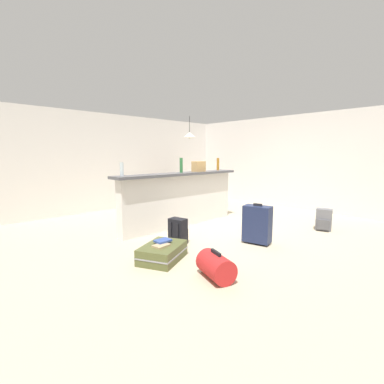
{
  "coord_description": "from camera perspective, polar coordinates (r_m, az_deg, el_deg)",
  "views": [
    {
      "loc": [
        -4.14,
        -3.75,
        1.47
      ],
      "look_at": [
        0.01,
        0.57,
        0.64
      ],
      "focal_mm": 25.85,
      "sensor_mm": 36.0,
      "label": 1
    }
  ],
  "objects": [
    {
      "name": "bottle_amber",
      "position": [
        6.51,
        5.37,
        5.77
      ],
      "size": [
        0.06,
        0.06,
        0.28
      ],
      "primitive_type": "cylinder",
      "color": "#9E661E",
      "rests_on": "bar_countertop"
    },
    {
      "name": "bottle_green",
      "position": [
        5.61,
        -2.24,
        5.54
      ],
      "size": [
        0.06,
        0.06,
        0.3
      ],
      "primitive_type": "cylinder",
      "color": "#2D6B38",
      "rests_on": "bar_countertop"
    },
    {
      "name": "bar_countertop",
      "position": [
        5.58,
        -2.36,
        3.75
      ],
      "size": [
        2.96,
        0.4,
        0.05
      ],
      "primitive_type": "cube",
      "color": "#4C4C51",
      "rests_on": "partition_half_wall"
    },
    {
      "name": "suitcase_flat_olive",
      "position": [
        3.96,
        -6.1,
        -12.29
      ],
      "size": [
        0.89,
        0.74,
        0.22
      ],
      "color": "#51562D",
      "rests_on": "ground_plane"
    },
    {
      "name": "pendant_lamp",
      "position": [
        7.78,
        -0.51,
        11.73
      ],
      "size": [
        0.34,
        0.34,
        0.62
      ],
      "color": "black"
    },
    {
      "name": "dining_chair_far_side",
      "position": [
        8.15,
        -3.15,
        1.12
      ],
      "size": [
        0.43,
        0.43,
        0.93
      ],
      "color": "#4C331E",
      "rests_on": "ground_plane"
    },
    {
      "name": "wall_right",
      "position": [
        8.25,
        16.89,
        5.99
      ],
      "size": [
        0.1,
        6.0,
        2.5
      ],
      "primitive_type": "cube",
      "color": "silver",
      "rests_on": "ground_plane"
    },
    {
      "name": "wall_back",
      "position": [
        7.96,
        -12.55,
        6.09
      ],
      "size": [
        6.6,
        0.1,
        2.5
      ],
      "primitive_type": "cube",
      "color": "silver",
      "rests_on": "ground_plane"
    },
    {
      "name": "ground_plane",
      "position": [
        5.78,
        3.92,
        -7.15
      ],
      "size": [
        13.0,
        13.0,
        0.05
      ],
      "primitive_type": "cube",
      "color": "#BCAD8E"
    },
    {
      "name": "dining_chair_near_partition",
      "position": [
        7.32,
        1.9,
        0.36
      ],
      "size": [
        0.44,
        0.44,
        0.93
      ],
      "color": "#4C331E",
      "rests_on": "ground_plane"
    },
    {
      "name": "book_stack",
      "position": [
        3.91,
        -6.19,
        -10.41
      ],
      "size": [
        0.33,
        0.26,
        0.05
      ],
      "color": "tan",
      "rests_on": "suitcase_flat_olive"
    },
    {
      "name": "grocery_bag",
      "position": [
        5.92,
        1.38,
        5.3
      ],
      "size": [
        0.26,
        0.18,
        0.22
      ],
      "primitive_type": "cube",
      "color": "tan",
      "rests_on": "bar_countertop"
    },
    {
      "name": "dining_table",
      "position": [
        7.72,
        -0.88,
        1.73
      ],
      "size": [
        1.1,
        0.8,
        0.74
      ],
      "color": "#4C331E",
      "rests_on": "ground_plane"
    },
    {
      "name": "bottle_clear",
      "position": [
        4.86,
        -14.29,
        4.58
      ],
      "size": [
        0.06,
        0.06,
        0.23
      ],
      "primitive_type": "cylinder",
      "color": "silver",
      "rests_on": "bar_countertop"
    },
    {
      "name": "backpack_black",
      "position": [
        4.61,
        -2.87,
        -8.12
      ],
      "size": [
        0.28,
        0.31,
        0.42
      ],
      "color": "black",
      "rests_on": "ground_plane"
    },
    {
      "name": "partition_half_wall",
      "position": [
        5.64,
        -2.33,
        -1.81
      ],
      "size": [
        2.8,
        0.2,
        1.05
      ],
      "primitive_type": "cube",
      "color": "silver",
      "rests_on": "ground_plane"
    },
    {
      "name": "suitcase_upright_navy",
      "position": [
        4.69,
        13.3,
        -6.42
      ],
      "size": [
        0.33,
        0.48,
        0.67
      ],
      "color": "#1E284C",
      "rests_on": "ground_plane"
    },
    {
      "name": "duffel_bag_red",
      "position": [
        3.4,
        4.93,
        -15.03
      ],
      "size": [
        0.44,
        0.55,
        0.34
      ],
      "color": "red",
      "rests_on": "ground_plane"
    },
    {
      "name": "backpack_grey",
      "position": [
        5.94,
        25.54,
        -5.25
      ],
      "size": [
        0.3,
        0.32,
        0.42
      ],
      "color": "slate",
      "rests_on": "ground_plane"
    }
  ]
}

